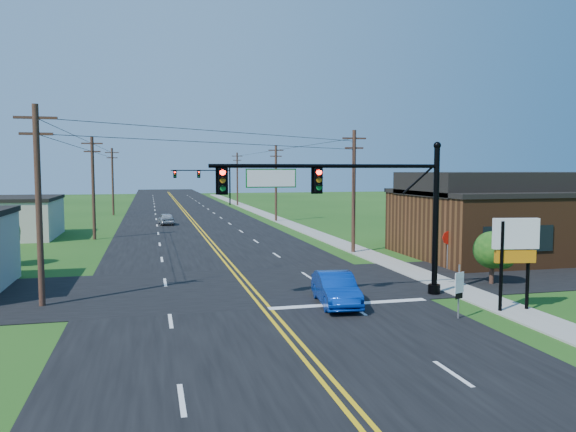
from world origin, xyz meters
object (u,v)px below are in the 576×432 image
object	(u,v)px
signal_mast_far	(204,179)
stop_sign	(448,242)
route_sign	(459,288)
signal_mast_main	(349,199)
blue_car	(336,290)

from	to	relation	value
signal_mast_far	stop_sign	world-z (taller)	signal_mast_far
route_sign	stop_sign	xyz separation A→B (m)	(5.50, 10.51, 0.41)
signal_mast_main	route_sign	xyz separation A→B (m)	(3.16, -4.43, -3.43)
signal_mast_far	blue_car	distance (m)	73.11
signal_mast_main	blue_car	xyz separation A→B (m)	(-0.98, -1.00, -4.02)
signal_mast_far	stop_sign	xyz separation A→B (m)	(8.56, -65.92, -2.81)
blue_car	signal_mast_far	bearing A→B (deg)	95.62
route_sign	blue_car	bearing A→B (deg)	116.19
signal_mast_main	stop_sign	xyz separation A→B (m)	(8.66, 6.08, -3.02)
route_sign	stop_sign	world-z (taller)	stop_sign
signal_mast_main	stop_sign	bearing A→B (deg)	35.06
blue_car	route_sign	world-z (taller)	route_sign
signal_mast_far	blue_car	size ratio (longest dim) A/B	2.49
signal_mast_main	signal_mast_far	bearing A→B (deg)	89.92
blue_car	route_sign	xyz separation A→B (m)	(4.14, -3.43, 0.59)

